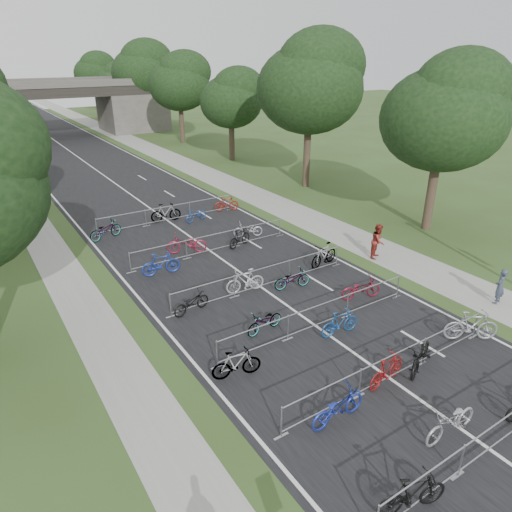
% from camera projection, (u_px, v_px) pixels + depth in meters
% --- Properties ---
extents(road, '(11.00, 140.00, 0.01)m').
position_uv_depth(road, '(78.00, 157.00, 48.14)').
color(road, black).
rests_on(road, ground).
extents(sidewalk_right, '(3.00, 140.00, 0.01)m').
position_uv_depth(sidewalk_right, '(150.00, 149.00, 52.13)').
color(sidewalk_right, gray).
rests_on(sidewalk_right, ground).
extents(lane_markings, '(0.12, 140.00, 0.00)m').
position_uv_depth(lane_markings, '(78.00, 157.00, 48.14)').
color(lane_markings, silver).
rests_on(lane_markings, ground).
extents(overpass_bridge, '(31.00, 8.00, 7.05)m').
position_uv_depth(overpass_bridge, '(45.00, 109.00, 58.17)').
color(overpass_bridge, '#4A4642').
rests_on(overpass_bridge, ground).
extents(tree_right_0, '(7.17, 7.17, 10.93)m').
position_uv_depth(tree_right_0, '(446.00, 114.00, 25.79)').
color(tree_right_0, '#33261C').
rests_on(tree_right_0, ground).
extents(tree_right_1, '(8.18, 8.18, 12.47)m').
position_uv_depth(tree_right_1, '(312.00, 84.00, 34.57)').
color(tree_right_1, '#33261C').
rests_on(tree_right_1, ground).
extents(tree_right_2, '(6.16, 6.16, 9.39)m').
position_uv_depth(tree_right_2, '(232.00, 99.00, 44.55)').
color(tree_right_2, '#33261C').
rests_on(tree_right_2, ground).
extents(tree_right_3, '(7.17, 7.17, 10.93)m').
position_uv_depth(tree_right_3, '(180.00, 82.00, 53.32)').
color(tree_right_3, '#33261C').
rests_on(tree_right_3, ground).
extents(tree_right_4, '(8.18, 8.18, 12.47)m').
position_uv_depth(tree_right_4, '(143.00, 70.00, 62.10)').
color(tree_right_4, '#33261C').
rests_on(tree_right_4, ground).
extents(tree_right_5, '(6.16, 6.16, 9.39)m').
position_uv_depth(tree_right_5, '(117.00, 81.00, 72.07)').
color(tree_right_5, '#33261C').
rests_on(tree_right_5, ground).
extents(tree_right_6, '(7.17, 7.17, 10.93)m').
position_uv_depth(tree_right_6, '(95.00, 72.00, 80.85)').
color(tree_right_6, '#33261C').
rests_on(tree_right_6, ground).
extents(barrier_row_1, '(9.70, 0.08, 1.10)m').
position_uv_depth(barrier_row_1, '(495.00, 436.00, 12.44)').
color(barrier_row_1, '#A3A6AB').
rests_on(barrier_row_1, ground).
extents(barrier_row_2, '(9.70, 0.08, 1.10)m').
position_uv_depth(barrier_row_2, '(393.00, 366.00, 15.19)').
color(barrier_row_2, '#A3A6AB').
rests_on(barrier_row_2, ground).
extents(barrier_row_3, '(9.70, 0.08, 1.10)m').
position_uv_depth(barrier_row_3, '(319.00, 316.00, 18.10)').
color(barrier_row_3, '#A3A6AB').
rests_on(barrier_row_3, ground).
extents(barrier_row_4, '(9.70, 0.08, 1.10)m').
position_uv_depth(barrier_row_4, '(263.00, 278.00, 21.15)').
color(barrier_row_4, '#A3A6AB').
rests_on(barrier_row_4, ground).
extents(barrier_row_5, '(9.70, 0.08, 1.10)m').
position_uv_depth(barrier_row_5, '(212.00, 243.00, 24.98)').
color(barrier_row_5, '#A3A6AB').
rests_on(barrier_row_5, ground).
extents(barrier_row_6, '(9.70, 0.08, 1.10)m').
position_uv_depth(barrier_row_6, '(168.00, 214.00, 29.57)').
color(barrier_row_6, '#A3A6AB').
rests_on(barrier_row_6, ground).
extents(bike_4, '(1.93, 1.03, 1.12)m').
position_uv_depth(bike_4, '(413.00, 494.00, 10.79)').
color(bike_4, black).
rests_on(bike_4, ground).
extents(bike_5, '(2.07, 0.75, 1.08)m').
position_uv_depth(bike_5, '(452.00, 422.00, 12.91)').
color(bike_5, '#97959C').
rests_on(bike_5, ground).
extents(bike_8, '(2.03, 0.75, 1.06)m').
position_uv_depth(bike_8, '(338.00, 407.00, 13.48)').
color(bike_8, navy).
rests_on(bike_8, ground).
extents(bike_9, '(1.84, 0.73, 1.07)m').
position_uv_depth(bike_9, '(387.00, 370.00, 15.01)').
color(bike_9, maroon).
rests_on(bike_9, ground).
extents(bike_10, '(2.20, 1.49, 1.09)m').
position_uv_depth(bike_10, '(421.00, 356.00, 15.70)').
color(bike_10, black).
rests_on(bike_10, ground).
extents(bike_11, '(2.07, 1.62, 1.25)m').
position_uv_depth(bike_11, '(471.00, 326.00, 17.29)').
color(bike_11, gray).
rests_on(bike_11, ground).
extents(bike_12, '(1.81, 0.90, 1.05)m').
position_uv_depth(bike_12, '(236.00, 364.00, 15.35)').
color(bike_12, '#A3A6AB').
rests_on(bike_12, ground).
extents(bike_13, '(1.80, 0.84, 0.91)m').
position_uv_depth(bike_13, '(265.00, 322.00, 17.88)').
color(bike_13, '#A3A6AB').
rests_on(bike_13, ground).
extents(bike_14, '(1.79, 0.65, 1.05)m').
position_uv_depth(bike_14, '(340.00, 323.00, 17.67)').
color(bike_14, navy).
rests_on(bike_14, ground).
extents(bike_15, '(1.99, 1.16, 0.99)m').
position_uv_depth(bike_15, '(361.00, 289.00, 20.31)').
color(bike_15, maroon).
rests_on(bike_15, ground).
extents(bike_16, '(1.86, 0.96, 0.93)m').
position_uv_depth(bike_16, '(191.00, 303.00, 19.22)').
color(bike_16, black).
rests_on(bike_16, ground).
extents(bike_17, '(1.93, 0.84, 1.12)m').
position_uv_depth(bike_17, '(245.00, 281.00, 20.84)').
color(bike_17, '#ACABB3').
rests_on(bike_17, ground).
extents(bike_18, '(1.87, 0.98, 0.94)m').
position_uv_depth(bike_18, '(292.00, 279.00, 21.20)').
color(bike_18, '#A3A6AB').
rests_on(bike_18, ground).
extents(bike_19, '(2.10, 0.98, 1.22)m').
position_uv_depth(bike_19, '(324.00, 255.00, 23.40)').
color(bike_19, '#A3A6AB').
rests_on(bike_19, ground).
extents(bike_20, '(2.00, 0.82, 1.17)m').
position_uv_depth(bike_20, '(161.00, 264.00, 22.47)').
color(bike_20, navy).
rests_on(bike_20, ground).
extents(bike_21, '(2.28, 1.56, 1.13)m').
position_uv_depth(bike_21, '(187.00, 244.00, 24.91)').
color(bike_21, maroon).
rests_on(bike_21, ground).
extents(bike_22, '(1.82, 1.04, 1.05)m').
position_uv_depth(bike_22, '(240.00, 238.00, 25.78)').
color(bike_22, black).
rests_on(bike_22, ground).
extents(bike_23, '(1.86, 1.20, 0.92)m').
position_uv_depth(bike_23, '(248.00, 229.00, 27.18)').
color(bike_23, '#AFAEB6').
rests_on(bike_23, ground).
extents(bike_24, '(2.20, 1.31, 1.09)m').
position_uv_depth(bike_24, '(105.00, 230.00, 26.85)').
color(bike_24, '#A3A6AB').
rests_on(bike_24, ground).
extents(bike_25, '(2.04, 0.84, 1.19)m').
position_uv_depth(bike_25, '(166.00, 213.00, 29.63)').
color(bike_25, '#A3A6AB').
rests_on(bike_25, ground).
extents(bike_26, '(1.81, 1.04, 0.90)m').
position_uv_depth(bike_26, '(196.00, 215.00, 29.69)').
color(bike_26, navy).
rests_on(bike_26, ground).
extents(bike_27, '(1.79, 0.96, 1.03)m').
position_uv_depth(bike_27, '(227.00, 204.00, 31.66)').
color(bike_27, maroon).
rests_on(bike_27, ground).
extents(pedestrian_a, '(0.67, 0.52, 1.64)m').
position_uv_depth(pedestrian_a, '(500.00, 287.00, 19.80)').
color(pedestrian_a, '#303748').
rests_on(pedestrian_a, ground).
extents(pedestrian_b, '(1.13, 1.04, 1.88)m').
position_uv_depth(pedestrian_b, '(378.00, 241.00, 24.24)').
color(pedestrian_b, maroon).
rests_on(pedestrian_b, ground).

